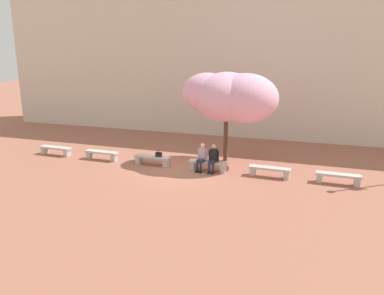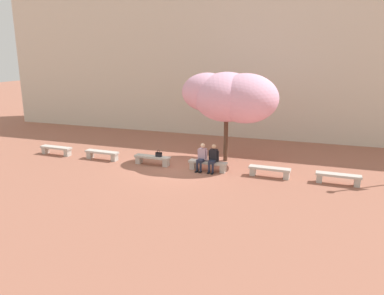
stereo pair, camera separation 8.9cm
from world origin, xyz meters
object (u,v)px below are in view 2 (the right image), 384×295
stone_bench_west_end (56,149)px  stone_bench_near_west (102,154)px  stone_bench_east_end (270,170)px  handbag (159,154)px  stone_bench_far_east (338,177)px  cherry_tree_main (230,97)px  person_seated_right (213,157)px  stone_bench_center (152,159)px  stone_bench_near_east (208,164)px  person_seated_left (202,156)px

stone_bench_west_end → stone_bench_near_west: (2.86, 0.00, 0.00)m
stone_bench_east_end → handbag: bearing=-179.8°
stone_bench_near_west → stone_bench_far_east: size_ratio=1.00×
handbag → cherry_tree_main: size_ratio=0.07×
handbag → person_seated_right: bearing=-0.8°
stone_bench_west_end → stone_bench_center: same height
stone_bench_far_east → cherry_tree_main: cherry_tree_main is taller
stone_bench_near_east → person_seated_left: size_ratio=1.43×
stone_bench_near_west → handbag: (3.22, -0.02, 0.28)m
stone_bench_center → stone_bench_west_end: bearing=180.0°
stone_bench_east_end → handbag: handbag is taller
stone_bench_near_west → stone_bench_east_end: bearing=0.0°
stone_bench_west_end → stone_bench_near_east: 8.59m
stone_bench_east_end → stone_bench_far_east: (2.86, 0.00, 0.00)m
stone_bench_west_end → person_seated_right: 8.87m
person_seated_right → handbag: (-2.77, 0.04, -0.12)m
stone_bench_center → cherry_tree_main: 4.89m
stone_bench_east_end → cherry_tree_main: cherry_tree_main is taller
person_seated_right → person_seated_left: bearing=179.9°
person_seated_right → stone_bench_near_west: bearing=179.5°
stone_bench_center → stone_bench_far_east: 8.59m
stone_bench_far_east → cherry_tree_main: bearing=160.7°
person_seated_left → person_seated_right: same height
person_seated_left → handbag: bearing=179.1°
stone_bench_near_east → cherry_tree_main: cherry_tree_main is taller
stone_bench_west_end → person_seated_left: size_ratio=1.43×
person_seated_left → stone_bench_center: bearing=178.8°
stone_bench_west_end → stone_bench_east_end: 11.46m
stone_bench_near_east → stone_bench_center: bearing=180.0°
person_seated_right → stone_bench_near_east: bearing=168.7°
stone_bench_west_end → stone_bench_center: (5.73, 0.00, 0.00)m
stone_bench_east_end → handbag: size_ratio=5.43×
stone_bench_far_east → stone_bench_east_end: bearing=180.0°
stone_bench_center → stone_bench_near_east: same height
person_seated_right → cherry_tree_main: (0.28, 1.87, 2.60)m
stone_bench_west_end → handbag: 6.09m
stone_bench_near_west → person_seated_left: size_ratio=1.43×
stone_bench_near_west → stone_bench_near_east: size_ratio=1.00×
stone_bench_west_end → stone_bench_east_end: bearing=0.0°
stone_bench_center → cherry_tree_main: (3.41, 1.82, 3.00)m
person_seated_right → handbag: 2.78m
stone_bench_near_west → stone_bench_west_end: bearing=180.0°
stone_bench_center → stone_bench_near_east: 2.86m
stone_bench_near_west → cherry_tree_main: cherry_tree_main is taller
handbag → stone_bench_near_west: bearing=179.7°
cherry_tree_main → stone_bench_center: bearing=-151.9°
stone_bench_east_end → cherry_tree_main: bearing=141.9°
stone_bench_center → stone_bench_far_east: same height
stone_bench_far_east → person_seated_left: size_ratio=1.43×
stone_bench_near_west → cherry_tree_main: 7.19m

